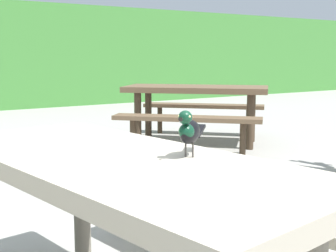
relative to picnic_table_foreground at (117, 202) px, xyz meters
name	(u,v)px	position (x,y,z in m)	size (l,w,h in m)	color
picnic_table_foreground	(117,202)	(0.00, 0.00, 0.00)	(1.91, 1.94, 0.74)	#B2A893
bird_grackle	(189,131)	(0.22, -0.17, 0.29)	(0.24, 0.19, 0.18)	black
picnic_table_mid_left	(196,101)	(2.81, 3.22, 0.00)	(2.40, 2.40, 0.74)	brown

